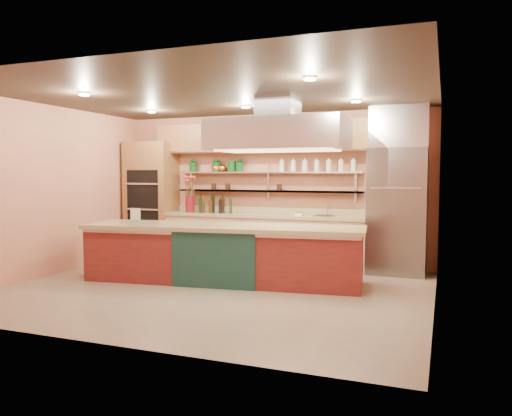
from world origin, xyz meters
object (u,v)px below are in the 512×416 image
at_px(copper_kettle, 222,168).
at_px(flower_vase, 190,204).
at_px(island, 222,254).
at_px(green_canister, 232,167).
at_px(kitchen_scale, 299,213).
at_px(refrigerator, 397,211).

bearing_deg(copper_kettle, flower_vase, -159.61).
height_order(island, green_canister, green_canister).
height_order(flower_vase, copper_kettle, copper_kettle).
distance_m(kitchen_scale, copper_kettle, 1.83).
relative_size(flower_vase, green_canister, 1.59).
xyz_separation_m(flower_vase, kitchen_scale, (2.21, 0.00, -0.11)).
height_order(refrigerator, flower_vase, refrigerator).
height_order(refrigerator, green_canister, refrigerator).
height_order(island, copper_kettle, copper_kettle).
relative_size(kitchen_scale, green_canister, 0.73).
relative_size(island, green_canister, 21.86).
bearing_deg(kitchen_scale, refrigerator, -17.41).
xyz_separation_m(island, copper_kettle, (-0.86, 1.88, 1.34)).
xyz_separation_m(island, kitchen_scale, (0.76, 1.66, 0.53)).
relative_size(flower_vase, kitchen_scale, 2.18).
xyz_separation_m(flower_vase, green_canister, (0.79, 0.22, 0.73)).
height_order(kitchen_scale, copper_kettle, copper_kettle).
bearing_deg(green_canister, kitchen_scale, -8.83).
relative_size(island, copper_kettle, 23.73).
bearing_deg(copper_kettle, island, -65.41).
bearing_deg(flower_vase, island, -48.81).
height_order(flower_vase, kitchen_scale, flower_vase).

